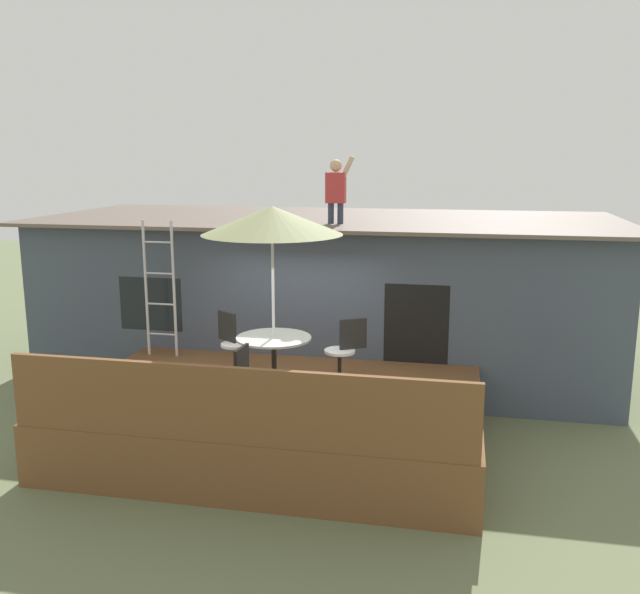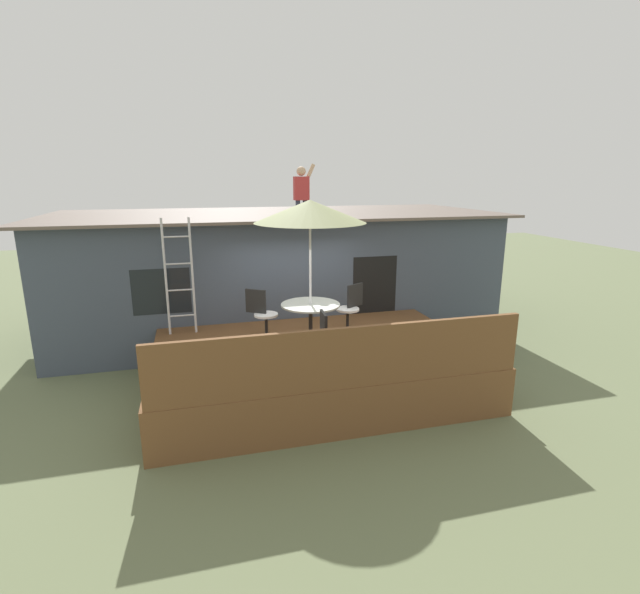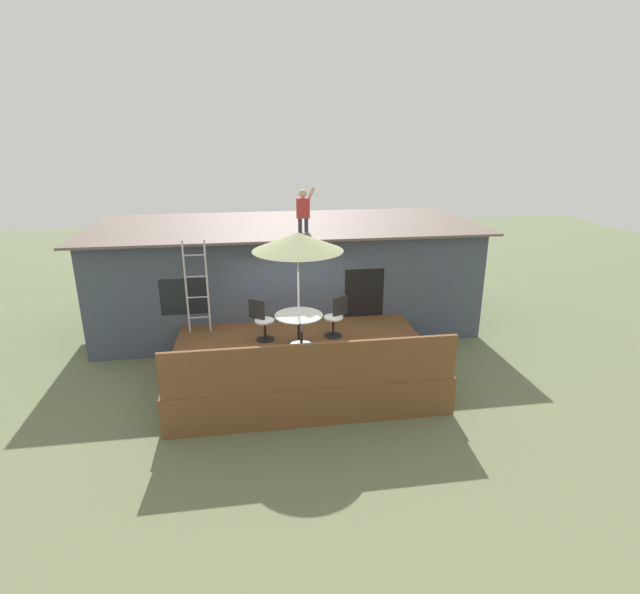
{
  "view_description": "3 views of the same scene",
  "coord_description": "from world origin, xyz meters",
  "px_view_note": "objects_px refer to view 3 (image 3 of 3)",
  "views": [
    {
      "loc": [
        2.42,
        -8.85,
        4.0
      ],
      "look_at": [
        0.41,
        0.91,
        1.94
      ],
      "focal_mm": 38.6,
      "sensor_mm": 36.0,
      "label": 1
    },
    {
      "loc": [
        -1.95,
        -7.77,
        3.7
      ],
      "look_at": [
        0.31,
        0.68,
        1.47
      ],
      "focal_mm": 26.45,
      "sensor_mm": 36.0,
      "label": 2
    },
    {
      "loc": [
        -1.11,
        -9.95,
        5.31
      ],
      "look_at": [
        0.5,
        0.5,
        1.75
      ],
      "focal_mm": 27.79,
      "sensor_mm": 36.0,
      "label": 3
    }
  ],
  "objects_px": {
    "patio_table": "(299,322)",
    "person_figure": "(303,207)",
    "patio_umbrella": "(298,242)",
    "patio_chair_right": "(336,317)",
    "patio_chair_left": "(262,320)",
    "patio_chair_near": "(301,347)",
    "step_ladder": "(197,287)"
  },
  "relations": [
    {
      "from": "step_ladder",
      "to": "person_figure",
      "type": "xyz_separation_m",
      "value": [
        2.64,
        1.23,
        1.59
      ]
    },
    {
      "from": "step_ladder",
      "to": "patio_chair_near",
      "type": "distance_m",
      "value": 3.18
    },
    {
      "from": "step_ladder",
      "to": "patio_chair_right",
      "type": "relative_size",
      "value": 2.39
    },
    {
      "from": "patio_chair_left",
      "to": "patio_chair_right",
      "type": "xyz_separation_m",
      "value": [
        1.69,
        -0.04,
        0.0
      ]
    },
    {
      "from": "patio_chair_left",
      "to": "patio_umbrella",
      "type": "bearing_deg",
      "value": -0.0
    },
    {
      "from": "patio_table",
      "to": "patio_chair_right",
      "type": "bearing_deg",
      "value": 28.51
    },
    {
      "from": "patio_chair_left",
      "to": "patio_chair_near",
      "type": "height_order",
      "value": "same"
    },
    {
      "from": "patio_umbrella",
      "to": "patio_chair_left",
      "type": "height_order",
      "value": "patio_umbrella"
    },
    {
      "from": "patio_chair_near",
      "to": "person_figure",
      "type": "bearing_deg",
      "value": -4.0
    },
    {
      "from": "step_ladder",
      "to": "patio_chair_right",
      "type": "bearing_deg",
      "value": -13.17
    },
    {
      "from": "patio_umbrella",
      "to": "patio_chair_left",
      "type": "xyz_separation_m",
      "value": [
        -0.78,
        0.53,
        -1.89
      ]
    },
    {
      "from": "patio_table",
      "to": "step_ladder",
      "type": "xyz_separation_m",
      "value": [
        -2.22,
        1.22,
        0.51
      ]
    },
    {
      "from": "patio_umbrella",
      "to": "patio_chair_near",
      "type": "height_order",
      "value": "patio_umbrella"
    },
    {
      "from": "patio_chair_right",
      "to": "person_figure",
      "type": "bearing_deg",
      "value": -104.63
    },
    {
      "from": "patio_table",
      "to": "patio_umbrella",
      "type": "bearing_deg",
      "value": 26.57
    },
    {
      "from": "person_figure",
      "to": "patio_chair_near",
      "type": "height_order",
      "value": "person_figure"
    },
    {
      "from": "patio_table",
      "to": "patio_chair_left",
      "type": "xyz_separation_m",
      "value": [
        -0.78,
        0.53,
        -0.13
      ]
    },
    {
      "from": "patio_chair_left",
      "to": "patio_chair_near",
      "type": "xyz_separation_m",
      "value": [
        0.71,
        -1.57,
        0.0
      ]
    },
    {
      "from": "patio_table",
      "to": "patio_umbrella",
      "type": "height_order",
      "value": "patio_umbrella"
    },
    {
      "from": "patio_table",
      "to": "patio_chair_near",
      "type": "xyz_separation_m",
      "value": [
        -0.07,
        -1.04,
        -0.13
      ]
    },
    {
      "from": "patio_table",
      "to": "patio_chair_right",
      "type": "xyz_separation_m",
      "value": [
        0.91,
        0.49,
        -0.13
      ]
    },
    {
      "from": "patio_umbrella",
      "to": "patio_chair_left",
      "type": "relative_size",
      "value": 2.76
    },
    {
      "from": "person_figure",
      "to": "patio_chair_near",
      "type": "relative_size",
      "value": 1.21
    },
    {
      "from": "person_figure",
      "to": "patio_chair_left",
      "type": "distance_m",
      "value": 3.18
    },
    {
      "from": "patio_table",
      "to": "person_figure",
      "type": "distance_m",
      "value": 3.26
    },
    {
      "from": "patio_chair_left",
      "to": "patio_chair_right",
      "type": "distance_m",
      "value": 1.69
    },
    {
      "from": "patio_chair_near",
      "to": "patio_table",
      "type": "bearing_deg",
      "value": 0.0
    },
    {
      "from": "step_ladder",
      "to": "patio_chair_right",
      "type": "distance_m",
      "value": 3.27
    },
    {
      "from": "patio_table",
      "to": "step_ladder",
      "type": "relative_size",
      "value": 0.47
    },
    {
      "from": "patio_umbrella",
      "to": "step_ladder",
      "type": "bearing_deg",
      "value": 151.11
    },
    {
      "from": "patio_table",
      "to": "patio_chair_near",
      "type": "distance_m",
      "value": 1.05
    },
    {
      "from": "patio_umbrella",
      "to": "patio_chair_right",
      "type": "xyz_separation_m",
      "value": [
        0.91,
        0.49,
        -1.89
      ]
    }
  ]
}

